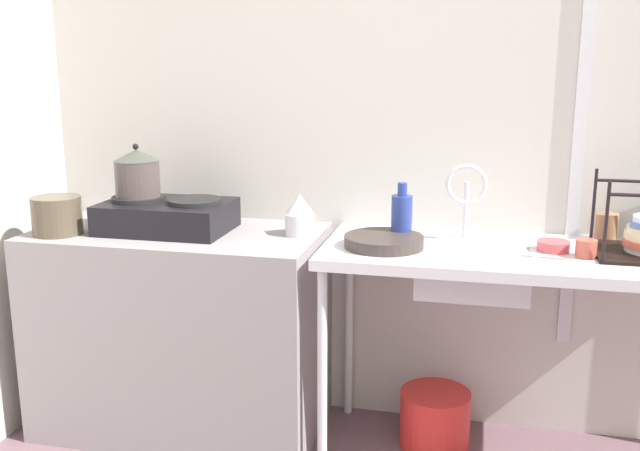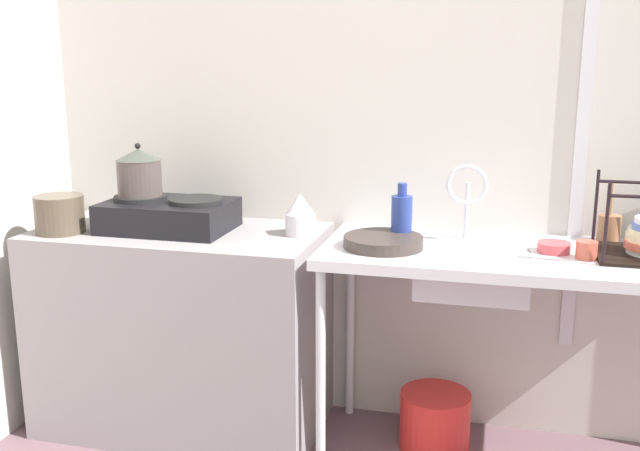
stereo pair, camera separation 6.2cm
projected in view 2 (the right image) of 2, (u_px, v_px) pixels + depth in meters
The scene contains 16 objects.
wall_back at pixel (513, 110), 2.80m from camera, with size 4.73×0.10×2.67m, color beige.
wall_metal_strip at pixel (587, 76), 2.66m from camera, with size 0.05×0.01×2.13m, color silver.
counter_concrete at pixel (183, 329), 2.99m from camera, with size 1.16×0.60×0.85m, color gray.
counter_sink at pixel (515, 269), 2.59m from camera, with size 1.41×0.60×0.85m.
stove at pixel (169, 214), 2.89m from camera, with size 0.50×0.35×0.14m.
pot_on_left_burner at pixel (139, 172), 2.88m from camera, with size 0.18×0.18×0.21m.
pot_beside_stove at pixel (60, 214), 2.84m from camera, with size 0.19×0.19×0.15m.
percolator at pixel (300, 215), 2.80m from camera, with size 0.12×0.12×0.16m.
sink_basin at pixel (472, 271), 2.62m from camera, with size 0.40×0.30×0.17m, color silver.
faucet at pixel (467, 189), 2.68m from camera, with size 0.16×0.09×0.30m.
frying_pan at pixel (383, 242), 2.62m from camera, with size 0.29×0.29×0.04m, color #392F2B.
cup_by_rack at pixel (587, 250), 2.47m from camera, with size 0.07×0.07×0.06m, color #B9513F.
small_bowl_on_drainboard at pixel (554, 247), 2.56m from camera, with size 0.12×0.12×0.04m, color #C3474D.
bottle_by_sink at pixel (402, 218), 2.69m from camera, with size 0.08×0.08×0.23m.
utensil_jar at pixel (609, 228), 2.70m from camera, with size 0.08×0.08×0.23m.
bucket_on_floor at pixel (435, 420), 2.86m from camera, with size 0.28×0.28×0.23m, color red.
Camera 2 is at (-0.04, -1.20, 1.52)m, focal length 40.09 mm.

